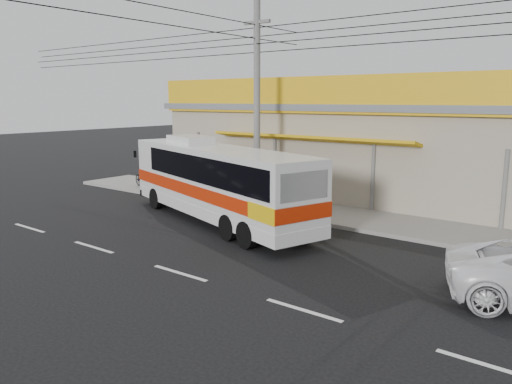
# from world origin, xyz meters

# --- Properties ---
(ground) EXTENTS (120.00, 120.00, 0.00)m
(ground) POSITION_xyz_m (0.00, 0.00, 0.00)
(ground) COLOR black
(ground) RESTS_ON ground
(sidewalk) EXTENTS (30.00, 3.20, 0.15)m
(sidewalk) POSITION_xyz_m (0.00, 6.00, 0.07)
(sidewalk) COLOR gray
(sidewalk) RESTS_ON ground
(lane_markings) EXTENTS (50.00, 0.12, 0.01)m
(lane_markings) POSITION_xyz_m (0.00, -2.50, 0.00)
(lane_markings) COLOR silver
(lane_markings) RESTS_ON ground
(storefront_building) EXTENTS (22.60, 9.20, 5.70)m
(storefront_building) POSITION_xyz_m (-0.01, 11.54, 2.30)
(storefront_building) COLOR #A19582
(storefront_building) RESTS_ON ground
(coach_bus) EXTENTS (10.64, 5.34, 3.23)m
(coach_bus) POSITION_xyz_m (-2.92, 2.41, 1.73)
(coach_bus) COLOR silver
(coach_bus) RESTS_ON ground
(motorbike_red) EXTENTS (1.71, 0.85, 0.86)m
(motorbike_red) POSITION_xyz_m (-12.23, 6.95, 0.58)
(motorbike_red) COLOR #9A1B0B
(motorbike_red) RESTS_ON sidewalk
(motorbike_dark) EXTENTS (1.81, 0.90, 1.05)m
(motorbike_dark) POSITION_xyz_m (-10.84, 5.25, 0.67)
(motorbike_dark) COLOR black
(motorbike_dark) RESTS_ON sidewalk
(utility_pole) EXTENTS (34.00, 14.00, 8.70)m
(utility_pole) POSITION_xyz_m (-3.41, 5.40, 7.17)
(utility_pole) COLOR #5E5E5C
(utility_pole) RESTS_ON ground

